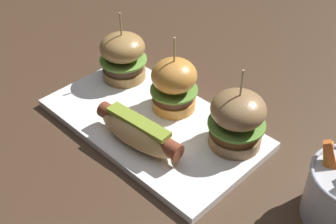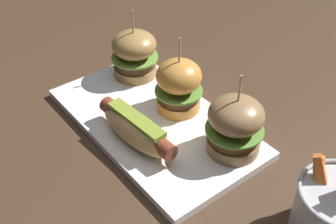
{
  "view_description": "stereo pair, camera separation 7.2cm",
  "coord_description": "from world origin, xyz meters",
  "px_view_note": "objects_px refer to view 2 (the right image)",
  "views": [
    {
      "loc": [
        0.43,
        -0.4,
        0.51
      ],
      "look_at": [
        0.04,
        0.0,
        0.05
      ],
      "focal_mm": 47.35,
      "sensor_mm": 36.0,
      "label": 1
    },
    {
      "loc": [
        0.48,
        -0.35,
        0.51
      ],
      "look_at": [
        0.04,
        0.0,
        0.05
      ],
      "focal_mm": 47.35,
      "sensor_mm": 36.0,
      "label": 2
    }
  ],
  "objects_px": {
    "slider_left": "(135,53)",
    "slider_right": "(235,125)",
    "platter_main": "(155,122)",
    "hot_dog": "(137,129)",
    "slider_center": "(177,84)"
  },
  "relations": [
    {
      "from": "slider_left",
      "to": "slider_right",
      "type": "height_order",
      "value": "slider_right"
    },
    {
      "from": "slider_right",
      "to": "hot_dog",
      "type": "bearing_deg",
      "value": -135.29
    },
    {
      "from": "slider_left",
      "to": "platter_main",
      "type": "bearing_deg",
      "value": -21.77
    },
    {
      "from": "slider_left",
      "to": "slider_right",
      "type": "bearing_deg",
      "value": 0.04
    },
    {
      "from": "slider_left",
      "to": "slider_center",
      "type": "relative_size",
      "value": 0.97
    },
    {
      "from": "platter_main",
      "to": "hot_dog",
      "type": "height_order",
      "value": "hot_dog"
    },
    {
      "from": "platter_main",
      "to": "slider_left",
      "type": "relative_size",
      "value": 2.79
    },
    {
      "from": "slider_left",
      "to": "slider_center",
      "type": "bearing_deg",
      "value": -0.41
    },
    {
      "from": "slider_center",
      "to": "hot_dog",
      "type": "bearing_deg",
      "value": -73.97
    },
    {
      "from": "platter_main",
      "to": "hot_dog",
      "type": "distance_m",
      "value": 0.07
    },
    {
      "from": "slider_center",
      "to": "slider_right",
      "type": "bearing_deg",
      "value": 0.45
    },
    {
      "from": "platter_main",
      "to": "slider_left",
      "type": "distance_m",
      "value": 0.16
    },
    {
      "from": "slider_left",
      "to": "slider_right",
      "type": "relative_size",
      "value": 0.97
    },
    {
      "from": "hot_dog",
      "to": "slider_right",
      "type": "distance_m",
      "value": 0.16
    },
    {
      "from": "slider_left",
      "to": "slider_center",
      "type": "height_order",
      "value": "slider_center"
    }
  ]
}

